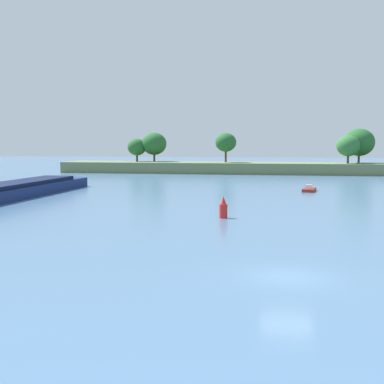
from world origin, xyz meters
TOP-DOWN VIEW (x-y plane):
  - ground_plane at (0.00, 0.00)m, footprint 400.00×400.00m
  - treeline_island at (-2.48, 85.30)m, footprint 91.69×10.42m
  - small_motorboat at (2.91, 45.90)m, footprint 2.06×4.30m
  - cargo_barge at (-31.81, 28.58)m, footprint 5.13×38.20m
  - channel_buoy_red at (-5.43, 19.19)m, footprint 0.70×0.70m

SIDE VIEW (x-z plane):
  - ground_plane at x=0.00m, z-range 0.00..0.00m
  - small_motorboat at x=2.91m, z-range -0.22..0.68m
  - channel_buoy_red at x=-5.43m, z-range -0.14..1.76m
  - cargo_barge at x=-31.81m, z-range -2.00..3.93m
  - treeline_island at x=-2.48m, z-range -2.43..6.87m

